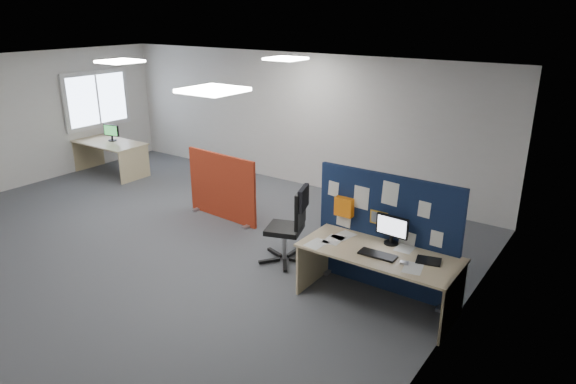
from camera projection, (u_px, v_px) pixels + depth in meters
The scene contains 18 objects.
floor at pixel (172, 238), 8.31m from camera, with size 9.00×9.00×0.00m, color #505358.
ceiling at pixel (158, 68), 7.40m from camera, with size 9.00×7.00×0.02m, color white.
wall_back at pixel (294, 120), 10.56m from camera, with size 9.00×0.02×2.70m, color silver.
wall_left at pixel (11, 123), 10.28m from camera, with size 0.02×7.00×2.70m, color silver.
wall_right at pixel (458, 224), 5.43m from camera, with size 0.02×7.00×2.70m, color silver.
window at pixel (97, 99), 11.73m from camera, with size 0.06×1.70×1.30m.
ceiling_lights at pixel (207, 67), 7.75m from camera, with size 4.10×4.10×0.04m.
navy_divider at pixel (385, 233), 6.56m from camera, with size 1.92×0.30×1.58m.
main_desk at pixel (380, 262), 6.30m from camera, with size 1.94×0.86×0.73m.
monitor_main at pixel (392, 228), 6.34m from camera, with size 0.43×0.18×0.38m.
keyboard at pixel (378, 255), 6.10m from camera, with size 0.45×0.18×0.03m, color black.
mouse at pixel (404, 263), 5.90m from camera, with size 0.10×0.06×0.03m, color #A9A8AE.
paper_tray at pixel (429, 261), 5.96m from camera, with size 0.28×0.22×0.01m, color black.
red_divider at pixel (222, 187), 8.92m from camera, with size 1.56×0.30×1.17m.
second_desk at pixel (111, 149), 11.41m from camera, with size 1.68×0.84×0.73m.
monitor_second at pixel (111, 132), 11.35m from camera, with size 0.40×0.18×0.36m.
office_chair at pixel (292, 221), 7.31m from camera, with size 0.77×0.73×1.15m.
desk_papers at pixel (361, 246), 6.34m from camera, with size 1.49×0.84×0.00m.
Camera 1 is at (5.88, -5.13, 3.50)m, focal length 32.00 mm.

